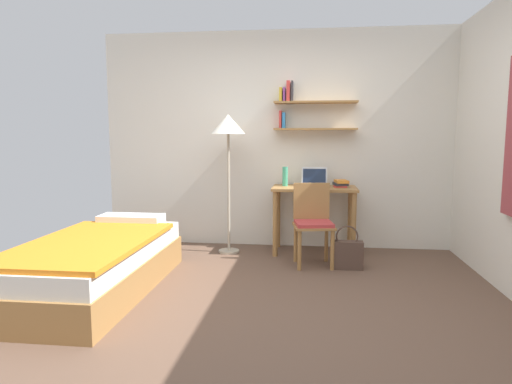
# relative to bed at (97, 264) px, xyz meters

# --- Properties ---
(ground_plane) EXTENTS (5.28, 5.28, 0.00)m
(ground_plane) POSITION_rel_bed_xyz_m (1.50, -0.15, -0.24)
(ground_plane) COLOR brown
(wall_back) EXTENTS (4.40, 0.27, 2.60)m
(wall_back) POSITION_rel_bed_xyz_m (1.50, 1.87, 1.07)
(wall_back) COLOR silver
(wall_back) RESTS_ON ground_plane
(bed) EXTENTS (0.94, 2.01, 0.54)m
(bed) POSITION_rel_bed_xyz_m (0.00, 0.00, 0.00)
(bed) COLOR #9E703D
(bed) RESTS_ON ground_plane
(desk) EXTENTS (0.96, 0.53, 0.77)m
(desk) POSITION_rel_bed_xyz_m (1.88, 1.55, 0.37)
(desk) COLOR #9E703D
(desk) RESTS_ON ground_plane
(desk_chair) EXTENTS (0.46, 0.44, 0.85)m
(desk_chair) POSITION_rel_bed_xyz_m (1.87, 1.06, 0.23)
(desk_chair) COLOR #9E703D
(desk_chair) RESTS_ON ground_plane
(standing_lamp) EXTENTS (0.39, 0.39, 1.59)m
(standing_lamp) POSITION_rel_bed_xyz_m (0.90, 1.44, 1.16)
(standing_lamp) COLOR #B2A893
(standing_lamp) RESTS_ON ground_plane
(laptop) EXTENTS (0.30, 0.23, 0.22)m
(laptop) POSITION_rel_bed_xyz_m (1.88, 1.63, 0.59)
(laptop) COLOR #B7BABF
(laptop) RESTS_ON desk
(water_bottle) EXTENTS (0.06, 0.06, 0.23)m
(water_bottle) POSITION_rel_bed_xyz_m (1.54, 1.62, 0.64)
(water_bottle) COLOR #42A87F
(water_bottle) RESTS_ON desk
(book_stack) EXTENTS (0.18, 0.24, 0.08)m
(book_stack) POSITION_rel_bed_xyz_m (2.19, 1.60, 0.57)
(book_stack) COLOR #D13D38
(book_stack) RESTS_ON desk
(handbag) EXTENTS (0.33, 0.12, 0.45)m
(handbag) POSITION_rel_bed_xyz_m (2.22, 0.93, -0.08)
(handbag) COLOR #4C382D
(handbag) RESTS_ON ground_plane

